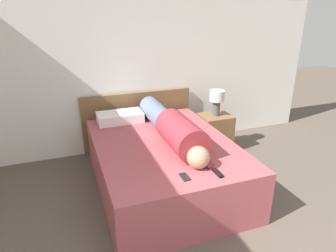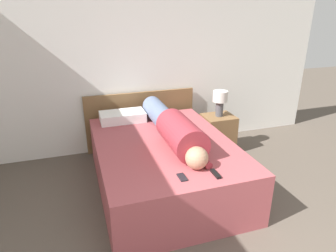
# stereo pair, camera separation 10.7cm
# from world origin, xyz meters

# --- Properties ---
(wall_back) EXTENTS (5.73, 0.06, 2.60)m
(wall_back) POSITION_xyz_m (0.00, 3.87, 1.30)
(wall_back) COLOR white
(wall_back) RESTS_ON ground_plane
(bed) EXTENTS (1.47, 1.99, 0.57)m
(bed) POSITION_xyz_m (0.04, 2.67, 0.28)
(bed) COLOR #A84C51
(bed) RESTS_ON ground_plane
(headboard) EXTENTS (1.59, 0.04, 0.85)m
(headboard) POSITION_xyz_m (0.04, 3.80, 0.42)
(headboard) COLOR brown
(headboard) RESTS_ON ground_plane
(nightstand) EXTENTS (0.43, 0.38, 0.54)m
(nightstand) POSITION_xyz_m (1.05, 3.32, 0.27)
(nightstand) COLOR brown
(nightstand) RESTS_ON ground_plane
(table_lamp) EXTENTS (0.20, 0.20, 0.36)m
(table_lamp) POSITION_xyz_m (1.05, 3.32, 0.78)
(table_lamp) COLOR #4C4C51
(table_lamp) RESTS_ON nightstand
(person_lying) EXTENTS (0.35, 1.70, 0.35)m
(person_lying) POSITION_xyz_m (0.16, 2.69, 0.72)
(person_lying) COLOR tan
(person_lying) RESTS_ON bed
(pillow_near_headboard) EXTENTS (0.58, 0.32, 0.12)m
(pillow_near_headboard) POSITION_xyz_m (-0.28, 3.47, 0.63)
(pillow_near_headboard) COLOR white
(pillow_near_headboard) RESTS_ON bed
(tv_remote) EXTENTS (0.04, 0.15, 0.02)m
(tv_remote) POSITION_xyz_m (0.27, 1.86, 0.58)
(tv_remote) COLOR black
(tv_remote) RESTS_ON bed
(cell_phone) EXTENTS (0.06, 0.13, 0.01)m
(cell_phone) POSITION_xyz_m (-0.03, 1.91, 0.57)
(cell_phone) COLOR black
(cell_phone) RESTS_ON bed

